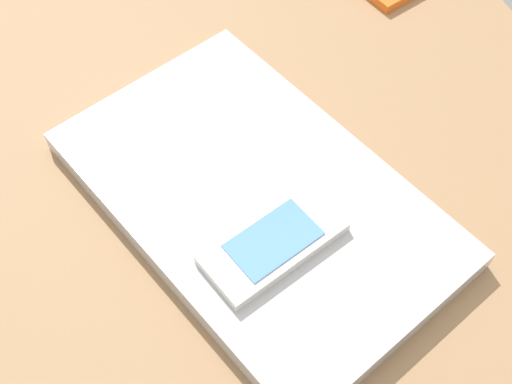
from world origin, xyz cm
name	(u,v)px	position (x,y,z in cm)	size (l,w,h in cm)	color
desk_surface	(189,159)	(0.00, 0.00, 1.50)	(120.00, 80.00, 3.00)	#9E7751
laptop_closed	(256,198)	(-8.32, -3.66, 4.11)	(35.26, 21.77, 2.21)	#B7BABC
cell_phone_on_laptop	(273,243)	(-14.04, -2.82, 5.77)	(8.69, 13.06, 1.17)	silver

